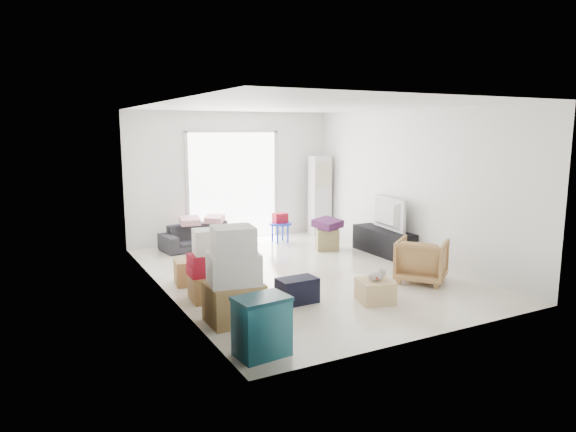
{
  "coord_description": "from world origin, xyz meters",
  "views": [
    {
      "loc": [
        -4.01,
        -7.14,
        2.33
      ],
      "look_at": [
        -0.15,
        0.2,
        0.93
      ],
      "focal_mm": 32.0,
      "sensor_mm": 36.0,
      "label": 1
    }
  ],
  "objects_px": {
    "tv_console": "(384,242)",
    "storage_bins": "(262,326)",
    "sofa": "(203,232)",
    "armchair": "(422,258)",
    "television": "(384,226)",
    "ottoman": "(327,239)",
    "ac_tower": "(320,195)",
    "wood_crate": "(375,291)",
    "kids_table": "(280,222)"
  },
  "relations": [
    {
      "from": "tv_console",
      "to": "storage_bins",
      "type": "bearing_deg",
      "value": -142.96
    },
    {
      "from": "sofa",
      "to": "armchair",
      "type": "height_order",
      "value": "armchair"
    },
    {
      "from": "sofa",
      "to": "storage_bins",
      "type": "relative_size",
      "value": 2.6
    },
    {
      "from": "television",
      "to": "ottoman",
      "type": "xyz_separation_m",
      "value": [
        -0.75,
        0.81,
        -0.34
      ]
    },
    {
      "from": "ac_tower",
      "to": "ottoman",
      "type": "relative_size",
      "value": 4.22
    },
    {
      "from": "storage_bins",
      "to": "ottoman",
      "type": "bearing_deg",
      "value": 49.93
    },
    {
      "from": "ac_tower",
      "to": "wood_crate",
      "type": "relative_size",
      "value": 3.87
    },
    {
      "from": "kids_table",
      "to": "armchair",
      "type": "bearing_deg",
      "value": -79.21
    },
    {
      "from": "ac_tower",
      "to": "television",
      "type": "height_order",
      "value": "ac_tower"
    },
    {
      "from": "ottoman",
      "to": "ac_tower",
      "type": "bearing_deg",
      "value": 64.3
    },
    {
      "from": "television",
      "to": "storage_bins",
      "type": "distance_m",
      "value": 4.89
    },
    {
      "from": "ac_tower",
      "to": "kids_table",
      "type": "height_order",
      "value": "ac_tower"
    },
    {
      "from": "ac_tower",
      "to": "tv_console",
      "type": "xyz_separation_m",
      "value": [
        0.05,
        -2.25,
        -0.64
      ]
    },
    {
      "from": "sofa",
      "to": "wood_crate",
      "type": "xyz_separation_m",
      "value": [
        1.04,
        -4.23,
        -0.17
      ]
    },
    {
      "from": "ac_tower",
      "to": "television",
      "type": "xyz_separation_m",
      "value": [
        0.05,
        -2.25,
        -0.33
      ]
    },
    {
      "from": "armchair",
      "to": "storage_bins",
      "type": "height_order",
      "value": "armchair"
    },
    {
      "from": "tv_console",
      "to": "storage_bins",
      "type": "relative_size",
      "value": 2.24
    },
    {
      "from": "storage_bins",
      "to": "wood_crate",
      "type": "distance_m",
      "value": 2.24
    },
    {
      "from": "armchair",
      "to": "sofa",
      "type": "bearing_deg",
      "value": -6.43
    },
    {
      "from": "ottoman",
      "to": "armchair",
      "type": "bearing_deg",
      "value": -86.54
    },
    {
      "from": "kids_table",
      "to": "ottoman",
      "type": "bearing_deg",
      "value": -63.12
    },
    {
      "from": "storage_bins",
      "to": "wood_crate",
      "type": "xyz_separation_m",
      "value": [
        2.08,
        0.81,
        -0.17
      ]
    },
    {
      "from": "armchair",
      "to": "storage_bins",
      "type": "bearing_deg",
      "value": 73.56
    },
    {
      "from": "television",
      "to": "wood_crate",
      "type": "height_order",
      "value": "television"
    },
    {
      "from": "ac_tower",
      "to": "kids_table",
      "type": "distance_m",
      "value": 1.36
    },
    {
      "from": "armchair",
      "to": "ottoman",
      "type": "xyz_separation_m",
      "value": [
        -0.15,
        2.49,
        -0.16
      ]
    },
    {
      "from": "storage_bins",
      "to": "kids_table",
      "type": "bearing_deg",
      "value": 61.13
    },
    {
      "from": "wood_crate",
      "to": "kids_table",
      "type": "bearing_deg",
      "value": 82.12
    },
    {
      "from": "ac_tower",
      "to": "kids_table",
      "type": "xyz_separation_m",
      "value": [
        -1.22,
        -0.42,
        -0.44
      ]
    },
    {
      "from": "storage_bins",
      "to": "ottoman",
      "type": "height_order",
      "value": "storage_bins"
    },
    {
      "from": "sofa",
      "to": "armchair",
      "type": "distance_m",
      "value": 4.41
    },
    {
      "from": "television",
      "to": "armchair",
      "type": "bearing_deg",
      "value": 168.29
    },
    {
      "from": "television",
      "to": "kids_table",
      "type": "relative_size",
      "value": 1.69
    },
    {
      "from": "sofa",
      "to": "armchair",
      "type": "relative_size",
      "value": 2.23
    },
    {
      "from": "ac_tower",
      "to": "wood_crate",
      "type": "height_order",
      "value": "ac_tower"
    },
    {
      "from": "storage_bins",
      "to": "kids_table",
      "type": "height_order",
      "value": "storage_bins"
    },
    {
      "from": "kids_table",
      "to": "ac_tower",
      "type": "bearing_deg",
      "value": 19.02
    },
    {
      "from": "tv_console",
      "to": "storage_bins",
      "type": "height_order",
      "value": "storage_bins"
    },
    {
      "from": "wood_crate",
      "to": "tv_console",
      "type": "bearing_deg",
      "value": 49.55
    },
    {
      "from": "ac_tower",
      "to": "television",
      "type": "distance_m",
      "value": 2.28
    },
    {
      "from": "sofa",
      "to": "ottoman",
      "type": "xyz_separation_m",
      "value": [
        2.11,
        -1.3,
        -0.12
      ]
    },
    {
      "from": "sofa",
      "to": "armchair",
      "type": "bearing_deg",
      "value": -66.9
    },
    {
      "from": "ottoman",
      "to": "kids_table",
      "type": "relative_size",
      "value": 0.67
    },
    {
      "from": "ottoman",
      "to": "wood_crate",
      "type": "relative_size",
      "value": 0.92
    },
    {
      "from": "ac_tower",
      "to": "storage_bins",
      "type": "xyz_separation_m",
      "value": [
        -3.85,
        -5.2,
        -0.56
      ]
    },
    {
      "from": "armchair",
      "to": "ottoman",
      "type": "relative_size",
      "value": 1.78
    },
    {
      "from": "kids_table",
      "to": "wood_crate",
      "type": "relative_size",
      "value": 1.36
    },
    {
      "from": "kids_table",
      "to": "wood_crate",
      "type": "bearing_deg",
      "value": -97.88
    },
    {
      "from": "ottoman",
      "to": "wood_crate",
      "type": "xyz_separation_m",
      "value": [
        -1.07,
        -2.93,
        -0.06
      ]
    },
    {
      "from": "armchair",
      "to": "storage_bins",
      "type": "xyz_separation_m",
      "value": [
        -3.3,
        -1.25,
        -0.05
      ]
    }
  ]
}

